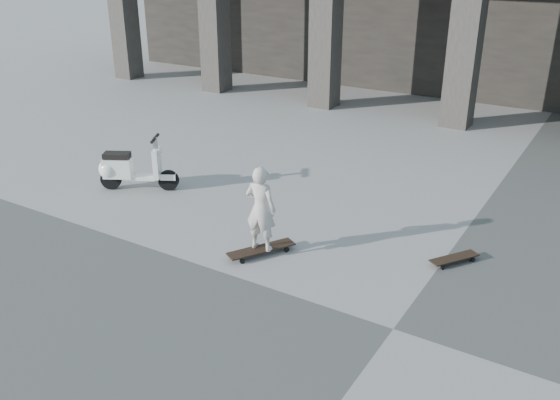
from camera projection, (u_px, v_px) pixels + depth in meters
The scene contains 5 objects.
ground at pixel (393, 329), 6.71m from camera, with size 90.00×90.00×0.00m, color #464744.
longboard at pixel (261, 249), 8.29m from camera, with size 0.69×0.97×0.10m.
skateboard_spare at pixel (454, 258), 8.08m from camera, with size 0.56×0.71×0.09m.
child at pixel (261, 209), 8.04m from camera, with size 0.44×0.29×1.21m, color beige.
scooter at pixel (125, 169), 10.39m from camera, with size 1.27×0.82×0.98m.
Camera 1 is at (1.82, -5.42, 4.01)m, focal length 38.00 mm.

